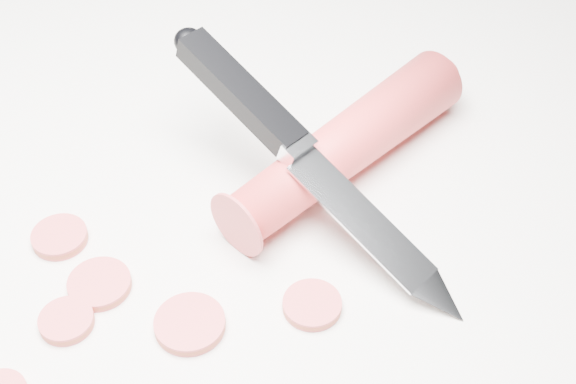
% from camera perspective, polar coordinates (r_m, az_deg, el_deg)
% --- Properties ---
extents(ground, '(2.40, 2.40, 0.00)m').
position_cam_1_polar(ground, '(0.50, -8.35, -2.29)').
color(ground, silver).
rests_on(ground, ground).
extents(carrot, '(0.11, 0.19, 0.04)m').
position_cam_1_polar(carrot, '(0.52, 4.15, 3.34)').
color(carrot, red).
rests_on(carrot, ground).
extents(carrot_slice_0, '(0.03, 0.03, 0.01)m').
position_cam_1_polar(carrot_slice_0, '(0.46, 1.73, -8.02)').
color(carrot_slice_0, '#C93D41').
rests_on(carrot_slice_0, ground).
extents(carrot_slice_1, '(0.03, 0.03, 0.01)m').
position_cam_1_polar(carrot_slice_1, '(0.51, -15.93, -3.09)').
color(carrot_slice_1, '#C93D41').
rests_on(carrot_slice_1, ground).
extents(carrot_slice_2, '(0.04, 0.04, 0.01)m').
position_cam_1_polar(carrot_slice_2, '(0.48, -13.26, -6.38)').
color(carrot_slice_2, '#C93D41').
rests_on(carrot_slice_2, ground).
extents(carrot_slice_3, '(0.03, 0.03, 0.01)m').
position_cam_1_polar(carrot_slice_3, '(0.47, -15.48, -8.83)').
color(carrot_slice_3, '#C93D41').
rests_on(carrot_slice_3, ground).
extents(carrot_slice_5, '(0.04, 0.04, 0.01)m').
position_cam_1_polar(carrot_slice_5, '(0.45, -7.00, -9.29)').
color(carrot_slice_5, '#C93D41').
rests_on(carrot_slice_5, ground).
extents(kitchen_knife, '(0.23, 0.11, 0.09)m').
position_cam_1_polar(kitchen_knife, '(0.48, 1.86, 2.17)').
color(kitchen_knife, silver).
rests_on(kitchen_knife, ground).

